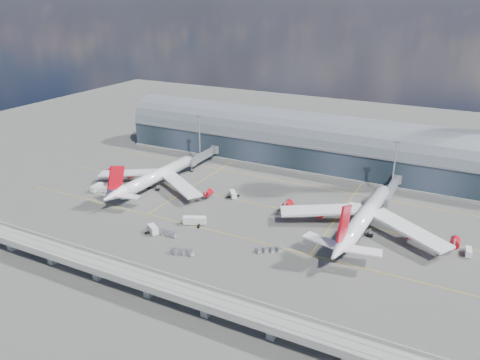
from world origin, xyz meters
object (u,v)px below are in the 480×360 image
at_px(floodlight_mast_left, 199,138).
at_px(service_truck_2, 195,220).
at_px(airliner_right, 364,218).
at_px(cargo_train_2, 268,250).
at_px(cargo_train_0, 182,252).
at_px(service_truck_1, 153,230).
at_px(service_truck_4, 351,207).
at_px(service_truck_3, 468,252).
at_px(service_truck_5, 233,194).
at_px(service_truck_0, 97,188).
at_px(airliner_left, 154,177).
at_px(floodlight_mast_right, 394,167).
at_px(cargo_train_1, 167,233).

bearing_deg(floodlight_mast_left, service_truck_2, -59.91).
xyz_separation_m(airliner_right, cargo_train_2, (-25.79, -29.93, -4.98)).
bearing_deg(airliner_right, cargo_train_0, -136.42).
height_order(service_truck_1, service_truck_4, service_truck_1).
xyz_separation_m(service_truck_1, cargo_train_2, (44.26, 7.44, -0.79)).
height_order(service_truck_3, service_truck_5, service_truck_5).
distance_m(service_truck_1, cargo_train_2, 44.88).
bearing_deg(airliner_right, service_truck_4, 120.44).
relative_size(service_truck_0, cargo_train_2, 0.84).
height_order(service_truck_0, cargo_train_2, service_truck_0).
distance_m(airliner_left, service_truck_3, 133.12).
bearing_deg(floodlight_mast_right, service_truck_2, -134.67).
bearing_deg(airliner_left, cargo_train_1, -44.81).
bearing_deg(floodlight_mast_left, cargo_train_1, -66.67).
relative_size(floodlight_mast_right, cargo_train_0, 3.03).
height_order(floodlight_mast_right, service_truck_1, floodlight_mast_right).
bearing_deg(floodlight_mast_left, airliner_left, -89.11).
bearing_deg(cargo_train_2, floodlight_mast_left, 78.43).
height_order(service_truck_5, cargo_train_1, service_truck_5).
height_order(airliner_right, cargo_train_2, airliner_right).
relative_size(floodlight_mast_right, airliner_left, 0.40).
distance_m(airliner_right, cargo_train_1, 73.91).
bearing_deg(service_truck_1, airliner_left, 68.19).
height_order(service_truck_3, service_truck_4, service_truck_4).
bearing_deg(service_truck_1, floodlight_mast_right, -11.46).
xyz_separation_m(airliner_right, service_truck_2, (-60.11, -23.87, -4.10)).
distance_m(airliner_left, service_truck_1, 44.75).
distance_m(airliner_right, service_truck_1, 79.50).
bearing_deg(floodlight_mast_right, floodlight_mast_left, 180.00).
bearing_deg(cargo_train_0, cargo_train_1, 69.48).
distance_m(airliner_left, service_truck_4, 89.29).
height_order(service_truck_2, service_truck_5, service_truck_2).
xyz_separation_m(service_truck_3, service_truck_5, (-95.67, 6.53, 0.18)).
bearing_deg(service_truck_4, airliner_left, -156.87).
bearing_deg(service_truck_4, cargo_train_0, -113.20).
height_order(floodlight_mast_left, floodlight_mast_right, same).
relative_size(airliner_right, cargo_train_0, 8.29).
distance_m(service_truck_1, service_truck_4, 81.81).
height_order(airliner_right, service_truck_3, airliner_right).
bearing_deg(cargo_train_1, service_truck_4, -44.51).
distance_m(service_truck_0, service_truck_3, 155.73).
relative_size(service_truck_3, cargo_train_2, 0.61).
relative_size(floodlight_mast_left, cargo_train_1, 3.27).
distance_m(airliner_left, cargo_train_0, 62.73).
bearing_deg(service_truck_4, service_truck_2, -130.01).
xyz_separation_m(floodlight_mast_left, floodlight_mast_right, (100.00, 0.00, 0.00)).
relative_size(floodlight_mast_right, service_truck_1, 4.30).
height_order(service_truck_3, cargo_train_0, service_truck_3).
height_order(service_truck_3, cargo_train_2, service_truck_3).
distance_m(floodlight_mast_right, service_truck_4, 28.42).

